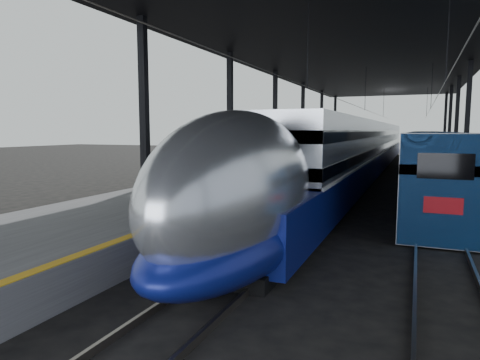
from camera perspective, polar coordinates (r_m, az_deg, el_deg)
The scene contains 7 objects.
ground at distance 14.09m, azimuth -4.46°, elevation -8.91°, with size 160.00×160.00×0.00m, color black.
platform at distance 33.67m, azimuth 5.73°, elevation 1.03°, with size 6.00×80.00×1.00m, color #4C4C4F.
yellow_strip at distance 32.93m, azimuth 10.41°, elevation 1.71°, with size 0.30×80.00×0.01m, color gold.
rails at distance 32.33m, azimuth 19.41°, elevation -0.30°, with size 6.52×80.00×0.16m.
canopy at distance 32.80m, azimuth 15.33°, elevation 15.78°, with size 18.00×75.00×9.47m.
tgv_train at distance 37.86m, azimuth 16.22°, elevation 3.80°, with size 3.09×65.20×4.43m.
second_train at distance 41.83m, azimuth 23.69°, elevation 3.47°, with size 2.68×56.05×3.69m.
Camera 1 is at (6.19, -12.08, 3.77)m, focal length 32.00 mm.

